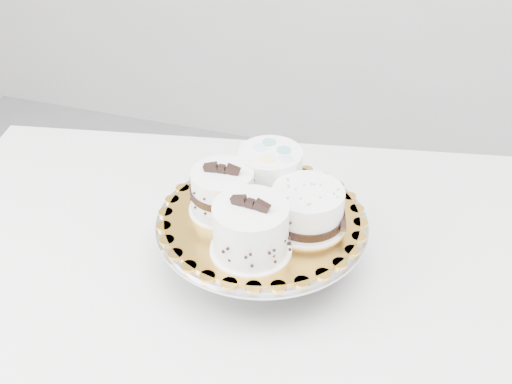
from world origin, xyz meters
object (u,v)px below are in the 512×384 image
(table, at_px, (280,314))
(cake_swirl, at_px, (251,230))
(cake_banded, at_px, (223,192))
(cake_stand, at_px, (262,233))
(cake_ribbon, at_px, (308,209))
(cake_dots, at_px, (270,171))
(cake_board, at_px, (262,218))

(table, bearing_deg, cake_swirl, -146.77)
(cake_banded, bearing_deg, cake_stand, -4.48)
(cake_swirl, bearing_deg, cake_banded, 138.38)
(cake_banded, relative_size, cake_ribbon, 0.81)
(cake_banded, bearing_deg, cake_ribbon, -3.06)
(table, bearing_deg, cake_stand, 126.00)
(table, xyz_separation_m, cake_dots, (-0.05, 0.11, 0.20))
(cake_stand, xyz_separation_m, cake_board, (-0.00, 0.00, 0.03))
(table, xyz_separation_m, cake_ribbon, (0.03, 0.05, 0.20))
(cake_swirl, bearing_deg, cake_board, 101.53)
(table, relative_size, cake_board, 4.60)
(cake_dots, bearing_deg, cake_board, -60.93)
(cake_swirl, bearing_deg, cake_ribbon, 58.57)
(cake_swirl, relative_size, cake_ribbon, 0.90)
(cake_banded, height_order, cake_ribbon, cake_banded)
(cake_swirl, distance_m, cake_dots, 0.15)
(table, distance_m, cake_swirl, 0.21)
(cake_board, distance_m, cake_dots, 0.08)
(cake_stand, height_order, cake_dots, cake_dots)
(table, distance_m, cake_board, 0.18)
(cake_ribbon, bearing_deg, cake_board, 168.08)
(cake_stand, bearing_deg, table, -43.02)
(cake_stand, bearing_deg, cake_swirl, -84.69)
(cake_stand, relative_size, cake_swirl, 2.77)
(cake_dots, bearing_deg, cake_banded, -105.91)
(table, height_order, cake_ribbon, cake_ribbon)
(cake_swirl, relative_size, cake_dots, 0.90)
(cake_dots, height_order, cake_ribbon, cake_dots)
(cake_banded, bearing_deg, cake_board, -4.48)
(table, height_order, cake_stand, cake_stand)
(table, height_order, cake_board, cake_board)
(cake_stand, bearing_deg, cake_board, 104.04)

